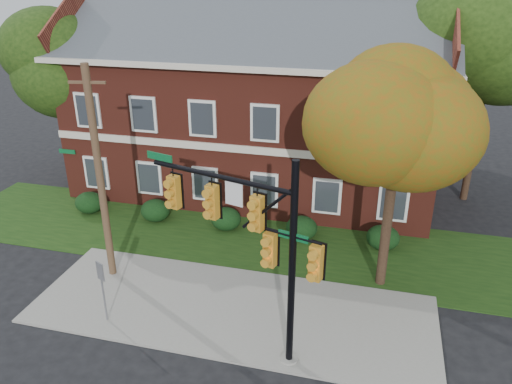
% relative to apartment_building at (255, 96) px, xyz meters
% --- Properties ---
extents(ground, '(120.00, 120.00, 0.00)m').
position_rel_apartment_building_xyz_m(ground, '(2.00, -11.95, -4.99)').
color(ground, black).
rests_on(ground, ground).
extents(sidewalk, '(14.00, 5.00, 0.08)m').
position_rel_apartment_building_xyz_m(sidewalk, '(2.00, -10.95, -4.95)').
color(sidewalk, gray).
rests_on(sidewalk, ground).
extents(grass_strip, '(30.00, 6.00, 0.04)m').
position_rel_apartment_building_xyz_m(grass_strip, '(2.00, -5.95, -4.97)').
color(grass_strip, '#193811').
rests_on(grass_strip, ground).
extents(apartment_building, '(18.80, 8.80, 9.74)m').
position_rel_apartment_building_xyz_m(apartment_building, '(0.00, 0.00, 0.00)').
color(apartment_building, maroon).
rests_on(apartment_building, ground).
extents(hedge_far_left, '(1.40, 1.26, 1.05)m').
position_rel_apartment_building_xyz_m(hedge_far_left, '(-7.00, -5.25, -4.46)').
color(hedge_far_left, black).
rests_on(hedge_far_left, ground).
extents(hedge_left, '(1.40, 1.26, 1.05)m').
position_rel_apartment_building_xyz_m(hedge_left, '(-3.50, -5.25, -4.46)').
color(hedge_left, black).
rests_on(hedge_left, ground).
extents(hedge_center, '(1.40, 1.26, 1.05)m').
position_rel_apartment_building_xyz_m(hedge_center, '(0.00, -5.25, -4.46)').
color(hedge_center, black).
rests_on(hedge_center, ground).
extents(hedge_right, '(1.40, 1.26, 1.05)m').
position_rel_apartment_building_xyz_m(hedge_right, '(3.50, -5.25, -4.46)').
color(hedge_right, black).
rests_on(hedge_right, ground).
extents(hedge_far_right, '(1.40, 1.26, 1.05)m').
position_rel_apartment_building_xyz_m(hedge_far_right, '(7.00, -5.25, -4.46)').
color(hedge_far_right, black).
rests_on(hedge_far_right, ground).
extents(tree_near_right, '(4.50, 4.25, 8.58)m').
position_rel_apartment_building_xyz_m(tree_near_right, '(7.22, -8.09, 1.68)').
color(tree_near_right, black).
rests_on(tree_near_right, ground).
extents(tree_left_rear, '(5.40, 5.10, 8.88)m').
position_rel_apartment_building_xyz_m(tree_left_rear, '(-9.73, -1.12, 1.69)').
color(tree_left_rear, black).
rests_on(tree_left_rear, ground).
extents(tree_right_rear, '(6.30, 5.95, 10.62)m').
position_rel_apartment_building_xyz_m(tree_right_rear, '(11.31, 0.86, 3.13)').
color(tree_right_rear, black).
rests_on(tree_right_rear, ground).
extents(tree_far_rear, '(6.84, 6.46, 11.52)m').
position_rel_apartment_building_xyz_m(tree_far_rear, '(1.34, 7.84, 3.86)').
color(tree_far_rear, black).
rests_on(tree_far_rear, ground).
extents(traffic_signal, '(5.69, 1.73, 6.55)m').
position_rel_apartment_building_xyz_m(traffic_signal, '(3.30, -12.61, -0.93)').
color(traffic_signal, gray).
rests_on(traffic_signal, ground).
extents(utility_pole, '(1.26, 0.33, 8.15)m').
position_rel_apartment_building_xyz_m(utility_pole, '(-3.16, -9.95, -0.85)').
color(utility_pole, '#503A25').
rests_on(utility_pole, ground).
extents(sign_post, '(0.32, 0.18, 2.33)m').
position_rel_apartment_building_xyz_m(sign_post, '(-1.90, -12.59, -3.40)').
color(sign_post, slate).
rests_on(sign_post, ground).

